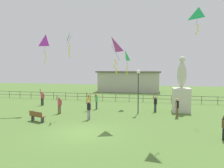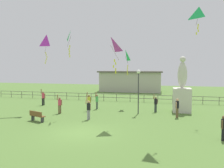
{
  "view_description": "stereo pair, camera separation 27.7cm",
  "coord_description": "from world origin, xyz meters",
  "views": [
    {
      "loc": [
        5.08,
        -13.79,
        4.41
      ],
      "look_at": [
        0.81,
        5.62,
        2.89
      ],
      "focal_mm": 35.45,
      "sensor_mm": 36.0,
      "label": 1
    },
    {
      "loc": [
        5.35,
        -13.73,
        4.41
      ],
      "look_at": [
        0.81,
        5.62,
        2.89
      ],
      "focal_mm": 35.45,
      "sensor_mm": 36.0,
      "label": 2
    }
  ],
  "objects": [
    {
      "name": "ground_plane",
      "position": [
        0.0,
        0.0,
        0.0
      ],
      "size": [
        80.0,
        80.0,
        0.0
      ],
      "primitive_type": "plane",
      "color": "#517533"
    },
    {
      "name": "statue_monument",
      "position": [
        7.12,
        8.83,
        1.76
      ],
      "size": [
        1.69,
        1.69,
        5.46
      ],
      "color": "beige",
      "rests_on": "ground_plane"
    },
    {
      "name": "lamppost",
      "position": [
        3.06,
        6.85,
        3.06
      ],
      "size": [
        0.36,
        0.36,
        4.17
      ],
      "color": "#38383D",
      "rests_on": "ground_plane"
    },
    {
      "name": "park_bench",
      "position": [
        -4.64,
        2.1,
        0.46
      ],
      "size": [
        1.55,
        0.91,
        0.85
      ],
      "color": "brown",
      "rests_on": "ground_plane"
    },
    {
      "name": "person_0",
      "position": [
        6.54,
        6.05,
        0.97
      ],
      "size": [
        0.31,
        0.46,
        1.69
      ],
      "color": "brown",
      "rests_on": "ground_plane"
    },
    {
      "name": "person_1",
      "position": [
        -0.76,
        3.66,
        0.95
      ],
      "size": [
        0.41,
        0.47,
        1.89
      ],
      "color": "#99999E",
      "rests_on": "ground_plane"
    },
    {
      "name": "person_2",
      "position": [
        -8.22,
        9.16,
        0.95
      ],
      "size": [
        0.5,
        0.3,
        1.9
      ],
      "color": "black",
      "rests_on": "ground_plane"
    },
    {
      "name": "person_3",
      "position": [
        -1.96,
        7.24,
        0.97
      ],
      "size": [
        0.43,
        0.44,
        1.92
      ],
      "color": "#3F4C47",
      "rests_on": "ground_plane"
    },
    {
      "name": "person_4",
      "position": [
        4.62,
        8.12,
        0.9
      ],
      "size": [
        0.45,
        0.35,
        1.78
      ],
      "color": "#3F4C47",
      "rests_on": "ground_plane"
    },
    {
      "name": "person_5",
      "position": [
        8.88,
        0.42,
        0.88
      ],
      "size": [
        0.31,
        0.39,
        1.53
      ],
      "color": "black",
      "rests_on": "ground_plane"
    },
    {
      "name": "person_6",
      "position": [
        -1.44,
        8.27,
        0.91
      ],
      "size": [
        0.29,
        0.47,
        1.82
      ],
      "color": "#3F4C47",
      "rests_on": "ground_plane"
    },
    {
      "name": "person_7",
      "position": [
        -4.25,
        5.35,
        0.93
      ],
      "size": [
        0.47,
        0.38,
        1.85
      ],
      "color": "brown",
      "rests_on": "ground_plane"
    },
    {
      "name": "kite_0",
      "position": [
        8.03,
        5.62,
        8.7
      ],
      "size": [
        1.1,
        1.02,
        2.24
      ],
      "color": "#1EB759"
    },
    {
      "name": "kite_1",
      "position": [
        1.52,
        2.25,
        5.92
      ],
      "size": [
        1.13,
        1.17,
        2.63
      ],
      "color": "#B22DB2"
    },
    {
      "name": "kite_2",
      "position": [
        -7.37,
        8.74,
        7.19
      ],
      "size": [
        0.94,
        0.87,
        3.21
      ],
      "color": "#B22DB2"
    },
    {
      "name": "kite_4",
      "position": [
        1.28,
        9.98,
        5.56
      ],
      "size": [
        0.76,
        0.87,
        2.72
      ],
      "color": "#1EB759"
    },
    {
      "name": "kite_5",
      "position": [
        -2.7,
        4.7,
        7.11
      ],
      "size": [
        0.69,
        1.02,
        2.41
      ],
      "color": "#1EB759"
    },
    {
      "name": "waterfront_railing",
      "position": [
        -0.39,
        14.0,
        0.63
      ],
      "size": [
        36.0,
        0.06,
        0.95
      ],
      "color": "#4C4742",
      "rests_on": "ground_plane"
    },
    {
      "name": "pavilion_building",
      "position": [
        -0.48,
        26.0,
        1.87
      ],
      "size": [
        11.3,
        5.01,
        3.7
      ],
      "color": "#B7B2A3",
      "rests_on": "ground_plane"
    }
  ]
}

